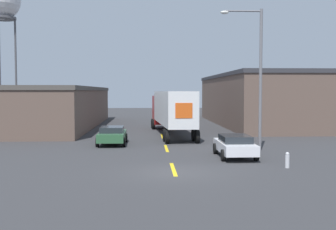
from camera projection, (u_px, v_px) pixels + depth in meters
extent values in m
plane|color=#333335|center=(174.00, 173.00, 20.61)|extent=(160.00, 160.00, 0.00)
cube|color=gold|center=(173.00, 169.00, 21.47)|extent=(0.20, 3.66, 0.01)
cube|color=gold|center=(166.00, 148.00, 29.36)|extent=(0.20, 3.66, 0.01)
cube|color=gold|center=(162.00, 136.00, 37.25)|extent=(0.20, 3.66, 0.01)
cube|color=brown|center=(43.00, 109.00, 47.20)|extent=(11.86, 28.41, 4.07)
cube|color=#4C4742|center=(43.00, 89.00, 47.07)|extent=(12.06, 28.61, 0.40)
cube|color=brown|center=(258.00, 101.00, 50.77)|extent=(9.82, 28.00, 5.58)
cube|color=#333338|center=(258.00, 76.00, 50.60)|extent=(10.02, 28.20, 0.40)
cube|color=#B21919|center=(164.00, 110.00, 44.83)|extent=(2.41, 3.16, 2.97)
cube|color=white|center=(173.00, 107.00, 37.05)|extent=(3.15, 12.16, 2.85)
cube|color=#E55619|center=(184.00, 111.00, 31.07)|extent=(1.28, 0.12, 1.14)
cylinder|color=black|center=(174.00, 123.00, 45.42)|extent=(0.35, 1.04, 1.03)
cylinder|color=black|center=(153.00, 124.00, 45.15)|extent=(0.35, 1.04, 1.03)
cylinder|color=black|center=(176.00, 124.00, 44.23)|extent=(0.35, 1.04, 1.03)
cylinder|color=black|center=(154.00, 124.00, 43.96)|extent=(0.35, 1.04, 1.03)
cylinder|color=black|center=(194.00, 135.00, 33.52)|extent=(0.35, 1.04, 1.03)
cylinder|color=black|center=(165.00, 135.00, 33.24)|extent=(0.35, 1.04, 1.03)
cylinder|color=black|center=(197.00, 137.00, 32.13)|extent=(0.35, 1.04, 1.03)
cylinder|color=black|center=(167.00, 137.00, 31.86)|extent=(0.35, 1.04, 1.03)
cube|color=silver|center=(235.00, 147.00, 25.38)|extent=(1.89, 4.52, 0.59)
cube|color=#23282D|center=(235.00, 139.00, 25.21)|extent=(1.66, 2.35, 0.41)
cylinder|color=black|center=(245.00, 148.00, 26.84)|extent=(0.22, 0.68, 0.68)
cylinder|color=black|center=(215.00, 149.00, 26.75)|extent=(0.22, 0.68, 0.68)
cylinder|color=black|center=(256.00, 155.00, 24.04)|extent=(0.22, 0.68, 0.68)
cylinder|color=black|center=(223.00, 155.00, 23.95)|extent=(0.22, 0.68, 0.68)
cube|color=#2D5B38|center=(112.00, 136.00, 31.50)|extent=(1.89, 4.52, 0.59)
cube|color=#23282D|center=(112.00, 129.00, 31.34)|extent=(1.66, 2.35, 0.41)
cylinder|color=black|center=(126.00, 138.00, 32.96)|extent=(0.22, 0.68, 0.68)
cylinder|color=black|center=(102.00, 138.00, 32.87)|extent=(0.22, 0.68, 0.68)
cylinder|color=black|center=(124.00, 142.00, 30.17)|extent=(0.22, 0.68, 0.68)
cylinder|color=black|center=(97.00, 142.00, 30.07)|extent=(0.22, 0.68, 0.68)
cylinder|color=#47474C|center=(16.00, 68.00, 59.61)|extent=(0.28, 0.28, 14.45)
cylinder|color=#47474C|center=(0.00, 69.00, 61.09)|extent=(0.28, 0.28, 14.45)
cylinder|color=#4C4C51|center=(1.00, 18.00, 59.12)|extent=(4.04, 4.04, 0.30)
sphere|color=silver|center=(1.00, 0.00, 58.98)|extent=(5.38, 5.38, 5.38)
cylinder|color=slate|center=(261.00, 81.00, 27.85)|extent=(0.20, 0.20, 9.38)
cylinder|color=slate|center=(243.00, 11.00, 27.53)|extent=(2.44, 0.11, 0.11)
ellipsoid|color=silver|center=(225.00, 12.00, 27.48)|extent=(0.56, 0.32, 0.22)
cylinder|color=silver|center=(287.00, 162.00, 21.83)|extent=(0.22, 0.22, 0.67)
sphere|color=silver|center=(287.00, 154.00, 21.81)|extent=(0.20, 0.20, 0.20)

